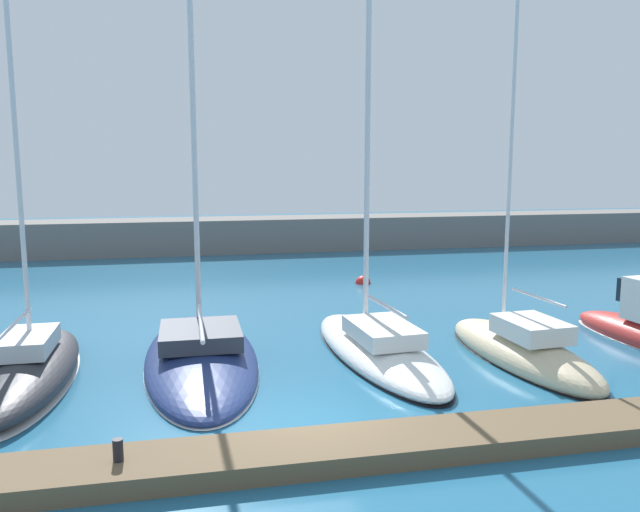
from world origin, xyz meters
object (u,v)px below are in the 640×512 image
object	(u,v)px
sailboat_charcoal_second	(28,368)
sailboat_navy_third	(201,354)
sailboat_white_fourth	(377,346)
sailboat_sand_fifth	(521,350)
mooring_buoy_red	(363,283)
dock_bollard	(118,450)

from	to	relation	value
sailboat_charcoal_second	sailboat_navy_third	xyz separation A→B (m)	(4.77, 0.87, -0.16)
sailboat_white_fourth	sailboat_sand_fifth	world-z (taller)	sailboat_white_fourth
sailboat_navy_third	sailboat_sand_fifth	world-z (taller)	sailboat_navy_third
sailboat_sand_fifth	mooring_buoy_red	distance (m)	13.16
mooring_buoy_red	sailboat_charcoal_second	bearing A→B (deg)	-137.55
sailboat_navy_third	dock_bollard	world-z (taller)	sailboat_navy_third
sailboat_white_fourth	sailboat_charcoal_second	bearing A→B (deg)	87.49
sailboat_navy_third	mooring_buoy_red	bearing A→B (deg)	-36.97
sailboat_charcoal_second	dock_bollard	size ratio (longest dim) A/B	29.12
sailboat_navy_third	sailboat_white_fourth	world-z (taller)	sailboat_navy_third
sailboat_charcoal_second	sailboat_white_fourth	xyz separation A→B (m)	(10.27, 0.31, -0.08)
sailboat_charcoal_second	sailboat_navy_third	distance (m)	4.85
sailboat_charcoal_second	sailboat_white_fourth	bearing A→B (deg)	-88.53
sailboat_charcoal_second	sailboat_sand_fifth	world-z (taller)	sailboat_charcoal_second
sailboat_sand_fifth	dock_bollard	bearing A→B (deg)	110.48
dock_bollard	sailboat_navy_third	bearing A→B (deg)	76.38
sailboat_charcoal_second	mooring_buoy_red	world-z (taller)	sailboat_charcoal_second
sailboat_navy_third	mooring_buoy_red	xyz separation A→B (m)	(8.37, 11.14, -0.26)
sailboat_white_fourth	mooring_buoy_red	bearing A→B (deg)	-18.00
sailboat_charcoal_second	sailboat_white_fourth	world-z (taller)	sailboat_white_fourth
sailboat_charcoal_second	sailboat_sand_fifth	size ratio (longest dim) A/B	1.00
sailboat_charcoal_second	mooring_buoy_red	xyz separation A→B (m)	(13.14, 12.02, -0.42)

